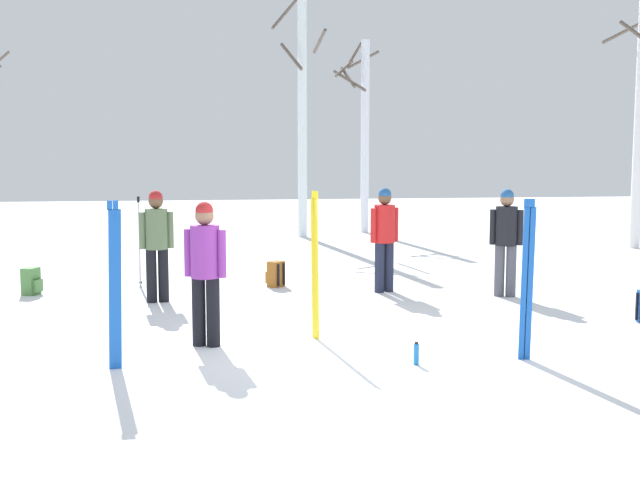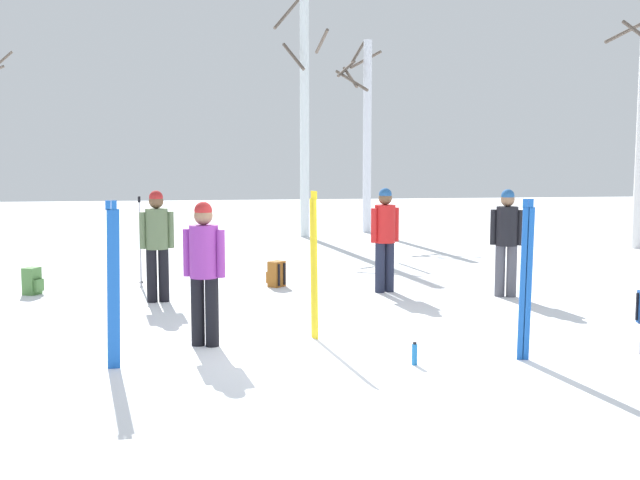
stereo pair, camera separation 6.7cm
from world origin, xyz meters
name	(u,v)px [view 2 (the right image)]	position (x,y,z in m)	size (l,w,h in m)	color
ground_plane	(343,351)	(0.00, 0.00, 0.00)	(60.00, 60.00, 0.00)	white
person_1	(385,233)	(1.35, 3.72, 0.98)	(0.50, 0.34, 1.72)	#1E2338
person_2	(204,264)	(-1.58, 0.47, 0.98)	(0.49, 0.34, 1.72)	black
person_3	(507,235)	(3.17, 3.03, 0.98)	(0.49, 0.34, 1.72)	#4C4C56
person_4	(157,239)	(-2.29, 3.38, 0.98)	(0.52, 0.34, 1.72)	black
ski_pair_planted_0	(526,281)	(1.91, -0.68, 0.89)	(0.15, 0.04, 1.79)	blue
ski_pair_planted_1	(113,286)	(-2.52, -0.39, 0.89)	(0.17, 0.03, 1.79)	blue
ski_pair_planted_2	(314,266)	(-0.25, 0.66, 0.90)	(0.09, 0.16, 1.82)	yellow
ski_poles_0	(140,239)	(-2.67, 4.85, 0.82)	(0.07, 0.21, 1.55)	#B2B2BC
backpack_0	(32,281)	(-4.35, 4.33, 0.21)	(0.34, 0.32, 0.44)	#4C7F3F
backpack_2	(276,274)	(-0.37, 4.50, 0.21)	(0.34, 0.35, 0.44)	#99591E
water_bottle_0	(415,354)	(0.66, -0.71, 0.12)	(0.06, 0.06, 0.25)	#1E72BF
birch_tree_3	(304,102)	(1.12, 12.50, 3.67)	(1.45, 1.44, 7.10)	silver
birch_tree_4	(366,129)	(3.01, 13.44, 2.96)	(1.43, 1.82, 5.49)	silver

